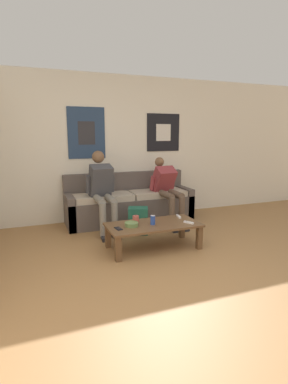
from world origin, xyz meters
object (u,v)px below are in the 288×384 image
ceramic_bowl (132,224)px  pillar_candle (136,219)px  coffee_table (153,227)px  game_controller_near_left (179,216)px  game_controller_near_right (189,222)px  person_seated_adult (102,188)px  backpack (138,221)px  person_seated_teen (167,187)px  cell_phone (118,228)px  drink_can_blue (153,220)px  couch (130,204)px

ceramic_bowl → pillar_candle: pillar_candle is taller
coffee_table → ceramic_bowl: (-0.31, 0.00, 0.08)m
ceramic_bowl → game_controller_near_left: size_ratio=1.25×
ceramic_bowl → game_controller_near_right: (0.76, -0.15, -0.02)m
person_seated_adult → backpack: bearing=-39.2°
coffee_table → backpack: bearing=88.9°
coffee_table → game_controller_near_right: size_ratio=8.83×
person_seated_adult → backpack: person_seated_adult is taller
ceramic_bowl → person_seated_teen: bearing=46.1°
coffee_table → cell_phone: size_ratio=8.69×
coffee_table → person_seated_teen: size_ratio=1.11×
pillar_candle → drink_can_blue: bearing=-35.5°
drink_can_blue → cell_phone: size_ratio=0.86×
cell_phone → pillar_candle: bearing=28.4°
couch → coffee_table: 1.36m
drink_can_blue → game_controller_near_right: bearing=-14.9°
person_seated_adult → drink_can_blue: (0.43, -1.04, -0.29)m
person_seated_adult → pillar_candle: bearing=-75.1°
person_seated_teen → couch: bearing=150.1°
pillar_candle → game_controller_near_right: (0.67, -0.26, -0.04)m
person_seated_adult → game_controller_near_left: person_seated_adult is taller
backpack → ceramic_bowl: backpack is taller
couch → person_seated_teen: (0.57, -0.33, 0.32)m
game_controller_near_right → cell_phone: (-0.96, 0.11, -0.01)m
pillar_candle → game_controller_near_right: pillar_candle is taller
person_seated_adult → backpack: 0.78m
game_controller_near_right → game_controller_near_left: bearing=87.6°
drink_can_blue → ceramic_bowl: bearing=174.6°
person_seated_teen → cell_phone: bearing=-137.8°
game_controller_near_left → game_controller_near_right: size_ratio=1.05×
coffee_table → pillar_candle: pillar_candle is taller
drink_can_blue → game_controller_near_left: (0.49, 0.20, -0.05)m
person_seated_adult → pillar_candle: 0.99m
person_seated_adult → game_controller_near_right: (0.91, -1.17, -0.34)m
game_controller_near_left → pillar_candle: bearing=-175.1°
person_seated_adult → game_controller_near_left: size_ratio=8.57×
person_seated_adult → game_controller_near_right: 1.52m
drink_can_blue → game_controller_near_right: size_ratio=0.88×
person_seated_teen → coffee_table: bearing=-123.4°
person_seated_teen → game_controller_near_left: size_ratio=7.60×
pillar_candle → game_controller_near_left: (0.68, 0.06, -0.04)m
cell_phone → drink_can_blue: bearing=2.3°
game_controller_near_left → drink_can_blue: bearing=-158.1°
backpack → person_seated_teen: bearing=30.2°
coffee_table → person_seated_adult: 1.19m
backpack → game_controller_near_right: 0.92m
pillar_candle → game_controller_near_right: size_ratio=0.82×
cell_phone → ceramic_bowl: bearing=13.6°
game_controller_near_left → cell_phone: size_ratio=1.03×
couch → pillar_candle: bearing=-104.6°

